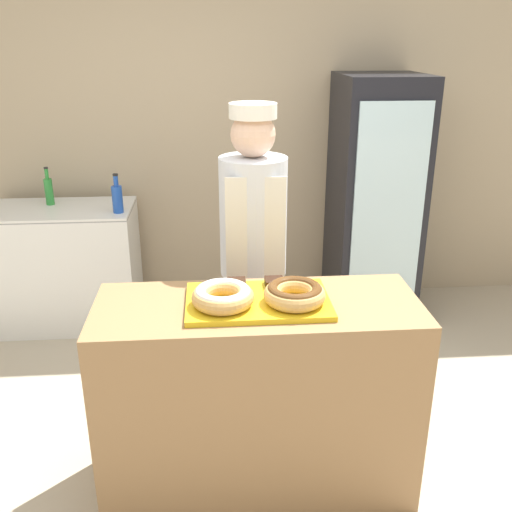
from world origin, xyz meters
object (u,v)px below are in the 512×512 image
object	(u,v)px
brownie_back_left	(237,283)
beverage_fridge	(374,201)
serving_tray	(258,301)
chest_freezer	(66,266)
baker_person	(253,257)
bottle_blue	(117,198)
brownie_back_right	(274,282)
donut_chocolate_glaze	(295,293)
donut_light_glaze	(223,295)
bottle_green	(49,190)

from	to	relation	value
brownie_back_left	beverage_fridge	xyz separation A→B (m)	(1.08, 1.60, -0.10)
serving_tray	beverage_fridge	bearing A→B (deg)	60.22
beverage_fridge	chest_freezer	world-z (taller)	beverage_fridge
baker_person	bottle_blue	bearing A→B (deg)	130.60
brownie_back_right	donut_chocolate_glaze	bearing A→B (deg)	-70.19
donut_light_glaze	serving_tray	bearing A→B (deg)	17.84
serving_tray	bottle_blue	size ratio (longest dim) A/B	2.27
chest_freezer	donut_chocolate_glaze	bearing A→B (deg)	-51.99
donut_chocolate_glaze	donut_light_glaze	bearing A→B (deg)	180.00
brownie_back_left	brownie_back_right	distance (m)	0.17
serving_tray	beverage_fridge	xyz separation A→B (m)	(0.99, 1.73, -0.07)
brownie_back_right	bottle_blue	world-z (taller)	bottle_blue
serving_tray	brownie_back_left	xyz separation A→B (m)	(-0.08, 0.13, 0.03)
brownie_back_left	bottle_green	bearing A→B (deg)	126.11
bottle_green	bottle_blue	xyz separation A→B (m)	(0.51, -0.24, -0.00)
bottle_green	bottle_blue	size ratio (longest dim) A/B	1.01
chest_freezer	baker_person	bearing A→B (deg)	-41.42
serving_tray	baker_person	bearing A→B (deg)	87.46
baker_person	bottle_green	world-z (taller)	baker_person
chest_freezer	brownie_back_left	bearing A→B (deg)	-54.09
serving_tray	brownie_back_right	bearing A→B (deg)	57.58
serving_tray	baker_person	xyz separation A→B (m)	(0.03, 0.61, -0.04)
chest_freezer	bottle_blue	distance (m)	0.70
donut_light_glaze	brownie_back_right	xyz separation A→B (m)	(0.23, 0.18, -0.03)
serving_tray	donut_light_glaze	size ratio (longest dim) A/B	2.34
donut_chocolate_glaze	baker_person	distance (m)	0.68
brownie_back_left	bottle_blue	xyz separation A→B (m)	(-0.73, 1.47, 0.01)
serving_tray	chest_freezer	size ratio (longest dim) A/B	0.60
serving_tray	donut_light_glaze	bearing A→B (deg)	-162.16
brownie_back_left	bottle_blue	distance (m)	1.64
beverage_fridge	chest_freezer	size ratio (longest dim) A/B	1.75
brownie_back_right	donut_light_glaze	bearing A→B (deg)	-142.27
brownie_back_right	beverage_fridge	distance (m)	1.84
serving_tray	beverage_fridge	size ratio (longest dim) A/B	0.34
donut_chocolate_glaze	beverage_fridge	size ratio (longest dim) A/B	0.15
donut_light_glaze	baker_person	xyz separation A→B (m)	(0.18, 0.66, -0.10)
serving_tray	bottle_green	bearing A→B (deg)	125.85
baker_person	chest_freezer	size ratio (longest dim) A/B	1.69
brownie_back_right	bottle_green	bearing A→B (deg)	129.63
brownie_back_left	bottle_blue	size ratio (longest dim) A/B	0.30
brownie_back_left	bottle_green	world-z (taller)	bottle_green
brownie_back_right	baker_person	world-z (taller)	baker_person
baker_person	brownie_back_left	bearing A→B (deg)	-103.00
donut_chocolate_glaze	brownie_back_right	distance (m)	0.19
brownie_back_right	bottle_blue	size ratio (longest dim) A/B	0.30
baker_person	beverage_fridge	xyz separation A→B (m)	(0.96, 1.12, -0.03)
serving_tray	chest_freezer	world-z (taller)	serving_tray
brownie_back_left	brownie_back_right	xyz separation A→B (m)	(0.17, 0.00, 0.00)
bottle_blue	donut_light_glaze	bearing A→B (deg)	-67.94
bottle_green	bottle_blue	distance (m)	0.56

